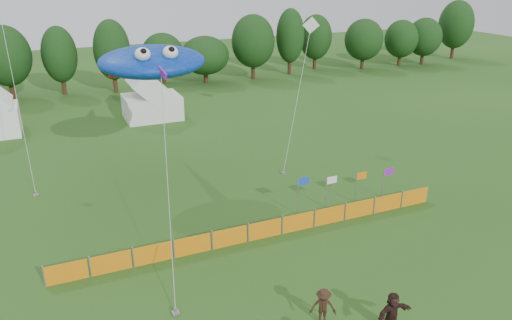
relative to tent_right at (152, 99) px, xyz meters
name	(u,v)px	position (x,y,z in m)	size (l,w,h in m)	color
treeline	(134,53)	(1.01, 12.93, 2.34)	(104.57, 8.78, 8.36)	#382314
tent_right	(152,99)	(0.00, 0.00, 0.00)	(5.17, 4.14, 3.65)	silver
barrier_fence	(265,230)	(0.56, -24.53, -1.34)	(21.90, 0.06, 1.00)	orange
flag_row	(343,184)	(6.49, -22.82, -0.46)	(6.73, 0.26, 2.29)	gray
spectator_c	(323,307)	(-0.13, -31.71, -1.02)	(1.07, 0.61, 1.65)	black
spectator_f	(392,312)	(2.16, -33.15, -0.96)	(1.64, 0.52, 1.76)	black
stingray_kite	(151,61)	(-2.78, -14.68, 6.26)	(6.95, 22.46, 9.31)	#0D3DC2
small_kite_white	(305,58)	(9.64, -11.90, 5.07)	(6.45, 7.11, 9.86)	white
small_kite_dark	(13,79)	(-10.90, -10.20, 4.88)	(1.09, 6.97, 12.24)	black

